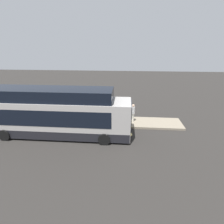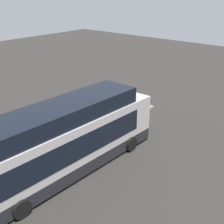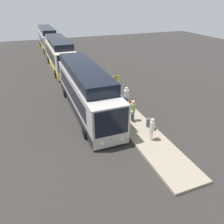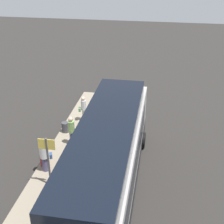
{
  "view_description": "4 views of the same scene",
  "coord_description": "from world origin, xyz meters",
  "px_view_note": "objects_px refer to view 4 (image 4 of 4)",
  "views": [
    {
      "loc": [
        4.72,
        -12.56,
        6.96
      ],
      "look_at": [
        3.62,
        0.65,
        1.92
      ],
      "focal_mm": 28.0,
      "sensor_mm": 36.0,
      "label": 1
    },
    {
      "loc": [
        -10.31,
        -11.33,
        9.55
      ],
      "look_at": [
        3.62,
        0.65,
        1.92
      ],
      "focal_mm": 50.0,
      "sensor_mm": 36.0,
      "label": 2
    },
    {
      "loc": [
        16.07,
        -4.19,
        9.01
      ],
      "look_at": [
        3.62,
        0.65,
        1.92
      ],
      "focal_mm": 35.0,
      "sensor_mm": 36.0,
      "label": 3
    },
    {
      "loc": [
        -12.28,
        -2.05,
        10.28
      ],
      "look_at": [
        3.62,
        0.65,
        1.92
      ],
      "focal_mm": 50.0,
      "sensor_mm": 36.0,
      "label": 4
    }
  ],
  "objects_px": {
    "sign_post": "(48,156)",
    "passenger_waiting": "(83,108)",
    "bus_lead": "(108,163)",
    "suitcase": "(44,159)",
    "trash_bin": "(65,127)",
    "passenger_boarding": "(44,155)",
    "passenger_with_bags": "(72,130)"
  },
  "relations": [
    {
      "from": "bus_lead",
      "to": "passenger_waiting",
      "type": "relative_size",
      "value": 7.12
    },
    {
      "from": "suitcase",
      "to": "trash_bin",
      "type": "distance_m",
      "value": 3.41
    },
    {
      "from": "passenger_boarding",
      "to": "passenger_with_bags",
      "type": "xyz_separation_m",
      "value": [
        2.65,
        -0.65,
        -0.0
      ]
    },
    {
      "from": "bus_lead",
      "to": "passenger_with_bags",
      "type": "relative_size",
      "value": 6.9
    },
    {
      "from": "sign_post",
      "to": "passenger_waiting",
      "type": "bearing_deg",
      "value": 0.14
    },
    {
      "from": "sign_post",
      "to": "passenger_with_bags",
      "type": "bearing_deg",
      "value": -0.43
    },
    {
      "from": "passenger_waiting",
      "to": "sign_post",
      "type": "relative_size",
      "value": 0.65
    },
    {
      "from": "passenger_boarding",
      "to": "trash_bin",
      "type": "relative_size",
      "value": 2.77
    },
    {
      "from": "passenger_with_bags",
      "to": "trash_bin",
      "type": "xyz_separation_m",
      "value": [
        1.24,
        0.81,
        -0.63
      ]
    },
    {
      "from": "bus_lead",
      "to": "suitcase",
      "type": "distance_m",
      "value": 4.15
    },
    {
      "from": "passenger_waiting",
      "to": "trash_bin",
      "type": "xyz_separation_m",
      "value": [
        -1.63,
        0.77,
        -0.61
      ]
    },
    {
      "from": "bus_lead",
      "to": "suitcase",
      "type": "xyz_separation_m",
      "value": [
        1.38,
        3.72,
        -1.24
      ]
    },
    {
      "from": "suitcase",
      "to": "sign_post",
      "type": "xyz_separation_m",
      "value": [
        -1.51,
        -0.92,
        1.38
      ]
    },
    {
      "from": "sign_post",
      "to": "trash_bin",
      "type": "height_order",
      "value": "sign_post"
    },
    {
      "from": "bus_lead",
      "to": "passenger_boarding",
      "type": "height_order",
      "value": "bus_lead"
    },
    {
      "from": "passenger_boarding",
      "to": "passenger_with_bags",
      "type": "distance_m",
      "value": 2.73
    },
    {
      "from": "suitcase",
      "to": "passenger_waiting",
      "type": "bearing_deg",
      "value": -10.16
    },
    {
      "from": "passenger_boarding",
      "to": "trash_bin",
      "type": "height_order",
      "value": "passenger_boarding"
    },
    {
      "from": "bus_lead",
      "to": "trash_bin",
      "type": "bearing_deg",
      "value": 36.8
    },
    {
      "from": "passenger_boarding",
      "to": "passenger_with_bags",
      "type": "relative_size",
      "value": 1.02
    },
    {
      "from": "sign_post",
      "to": "trash_bin",
      "type": "xyz_separation_m",
      "value": [
        4.92,
        0.78,
        -1.39
      ]
    },
    {
      "from": "passenger_with_bags",
      "to": "suitcase",
      "type": "xyz_separation_m",
      "value": [
        -2.16,
        0.95,
        -0.63
      ]
    },
    {
      "from": "suitcase",
      "to": "trash_bin",
      "type": "xyz_separation_m",
      "value": [
        3.4,
        -0.13,
        -0.0
      ]
    },
    {
      "from": "passenger_waiting",
      "to": "sign_post",
      "type": "distance_m",
      "value": 6.6
    },
    {
      "from": "bus_lead",
      "to": "suitcase",
      "type": "bearing_deg",
      "value": 69.58
    },
    {
      "from": "suitcase",
      "to": "trash_bin",
      "type": "height_order",
      "value": "suitcase"
    },
    {
      "from": "suitcase",
      "to": "passenger_boarding",
      "type": "bearing_deg",
      "value": -148.75
    },
    {
      "from": "suitcase",
      "to": "bus_lead",
      "type": "bearing_deg",
      "value": -110.42
    },
    {
      "from": "passenger_with_bags",
      "to": "bus_lead",
      "type": "bearing_deg",
      "value": 5.92
    },
    {
      "from": "passenger_with_bags",
      "to": "sign_post",
      "type": "bearing_deg",
      "value": -32.5
    },
    {
      "from": "bus_lead",
      "to": "passenger_boarding",
      "type": "xyz_separation_m",
      "value": [
        0.89,
        3.42,
        -0.6
      ]
    },
    {
      "from": "passenger_boarding",
      "to": "trash_bin",
      "type": "distance_m",
      "value": 3.95
    }
  ]
}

